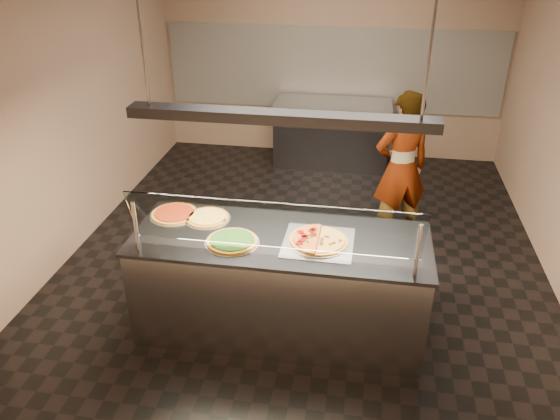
% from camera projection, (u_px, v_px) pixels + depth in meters
% --- Properties ---
extents(ground, '(5.00, 6.00, 0.02)m').
position_uv_depth(ground, '(305.00, 253.00, 5.99)').
color(ground, black).
rests_on(ground, ground).
extents(wall_back, '(5.00, 0.02, 3.00)m').
position_uv_depth(wall_back, '(333.00, 55.00, 7.90)').
color(wall_back, '#A08167').
rests_on(wall_back, ground).
extents(wall_front, '(5.00, 0.02, 3.00)m').
position_uv_depth(wall_front, '(236.00, 319.00, 2.66)').
color(wall_front, '#A08167').
rests_on(wall_front, ground).
extents(wall_left, '(0.02, 6.00, 3.00)m').
position_uv_depth(wall_left, '(68.00, 108.00, 5.64)').
color(wall_left, '#A08167').
rests_on(wall_left, ground).
extents(tile_band, '(4.90, 0.02, 1.20)m').
position_uv_depth(tile_band, '(332.00, 69.00, 7.97)').
color(tile_band, silver).
rests_on(tile_band, wall_back).
extents(serving_counter, '(2.44, 0.94, 0.93)m').
position_uv_depth(serving_counter, '(280.00, 284.00, 4.67)').
color(serving_counter, '#B7B7BC').
rests_on(serving_counter, ground).
extents(sneeze_guard, '(2.20, 0.18, 0.54)m').
position_uv_depth(sneeze_guard, '(273.00, 226.00, 4.02)').
color(sneeze_guard, '#B7B7BC').
rests_on(sneeze_guard, serving_counter).
extents(perforated_tray, '(0.57, 0.57, 0.01)m').
position_uv_depth(perforated_tray, '(318.00, 242.00, 4.38)').
color(perforated_tray, silver).
rests_on(perforated_tray, serving_counter).
extents(half_pizza_pepperoni, '(0.24, 0.47, 0.05)m').
position_uv_depth(half_pizza_pepperoni, '(304.00, 238.00, 4.38)').
color(half_pizza_pepperoni, '#9E671F').
rests_on(half_pizza_pepperoni, perforated_tray).
extents(half_pizza_sausage, '(0.24, 0.47, 0.04)m').
position_uv_depth(half_pizza_sausage, '(332.00, 241.00, 4.35)').
color(half_pizza_sausage, '#9E671F').
rests_on(half_pizza_sausage, perforated_tray).
extents(pizza_spinach, '(0.44, 0.44, 0.03)m').
position_uv_depth(pizza_spinach, '(232.00, 241.00, 4.37)').
color(pizza_spinach, silver).
rests_on(pizza_spinach, serving_counter).
extents(pizza_cheese, '(0.40, 0.40, 0.03)m').
position_uv_depth(pizza_cheese, '(208.00, 217.00, 4.73)').
color(pizza_cheese, silver).
rests_on(pizza_cheese, serving_counter).
extents(pizza_tomato, '(0.43, 0.43, 0.03)m').
position_uv_depth(pizza_tomato, '(175.00, 213.00, 4.79)').
color(pizza_tomato, silver).
rests_on(pizza_tomato, serving_counter).
extents(pizza_spatula, '(0.26, 0.20, 0.02)m').
position_uv_depth(pizza_spatula, '(209.00, 216.00, 4.72)').
color(pizza_spatula, '#B7B7BC').
rests_on(pizza_spatula, pizza_spinach).
extents(prep_table, '(1.67, 0.74, 0.93)m').
position_uv_depth(prep_table, '(332.00, 133.00, 7.98)').
color(prep_table, '#2D2D31').
rests_on(prep_table, ground).
extents(worker, '(0.74, 0.63, 1.71)m').
position_uv_depth(worker, '(401.00, 168.00, 5.87)').
color(worker, '#3A3647').
rests_on(worker, ground).
extents(heat_lamp_housing, '(2.30, 0.18, 0.08)m').
position_uv_depth(heat_lamp_housing, '(280.00, 117.00, 3.98)').
color(heat_lamp_housing, '#2D2D31').
rests_on(heat_lamp_housing, ceiling).
extents(lamp_rod_left, '(0.02, 0.02, 1.01)m').
position_uv_depth(lamp_rod_left, '(141.00, 36.00, 3.87)').
color(lamp_rod_left, '#B7B7BC').
rests_on(lamp_rod_left, ceiling).
extents(lamp_rod_right, '(0.02, 0.02, 1.01)m').
position_uv_depth(lamp_rod_right, '(431.00, 45.00, 3.58)').
color(lamp_rod_right, '#B7B7BC').
rests_on(lamp_rod_right, ceiling).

